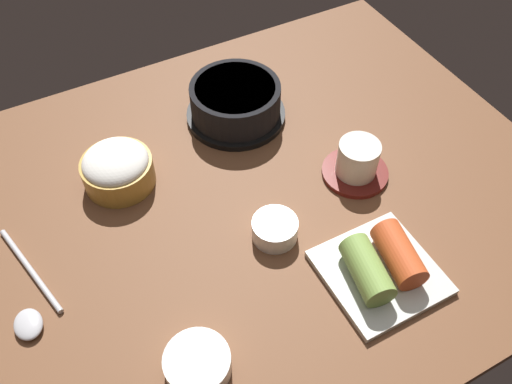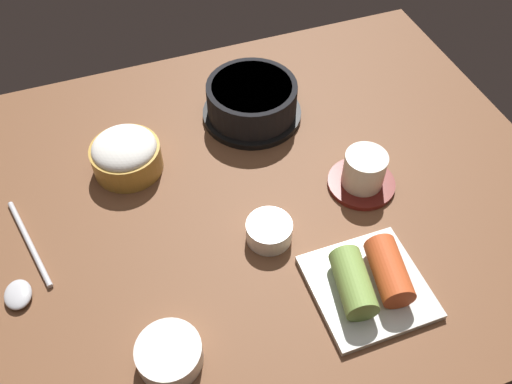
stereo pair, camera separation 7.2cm
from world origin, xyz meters
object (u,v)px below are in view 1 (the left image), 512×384
Objects in this scene: kimchi_plate at (382,266)px; side_bowl_near at (197,364)px; tea_cup_with_saucer at (357,162)px; spoon at (29,305)px; banchan_cup_center at (275,229)px; rice_bowl at (117,168)px; stone_pot at (236,102)px.

kimchi_plate reaches higher than side_bowl_near.
tea_cup_with_saucer is 0.55× the size of spoon.
banchan_cup_center is at bearing -165.39° from tea_cup_with_saucer.
rice_bowl is at bearing 128.58° from banchan_cup_center.
banchan_cup_center reaches higher than spoon.
kimchi_plate is at bearing 1.16° from side_bowl_near.
stone_pot is at bearing 117.09° from tea_cup_with_saucer.
spoon is (-16.23, 18.14, -1.09)cm from side_bowl_near.
banchan_cup_center is at bearing -8.57° from spoon.
kimchi_plate is at bearing -51.79° from rice_bowl.
stone_pot is at bearing 26.53° from spoon.
tea_cup_with_saucer is (33.54, -16.03, -0.35)cm from rice_bowl.
rice_bowl is at bearing -167.83° from stone_pot.
rice_bowl and tea_cup_with_saucer have the same top height.
tea_cup_with_saucer is 18.56cm from kimchi_plate.
rice_bowl is 1.66× the size of banchan_cup_center.
side_bowl_near is (-35.11, -17.48, -1.16)cm from tea_cup_with_saucer.
rice_bowl is 0.74× the size of kimchi_plate.
kimchi_plate reaches higher than spoon.
tea_cup_with_saucer reaches higher than side_bowl_near.
kimchi_plate is (9.58, -12.44, 0.41)cm from banchan_cup_center.
spoon is at bearing -139.21° from rice_bowl.
stone_pot is 1.15× the size of kimchi_plate.
tea_cup_with_saucer is 39.23cm from side_bowl_near.
stone_pot is at bearing 57.59° from side_bowl_near.
banchan_cup_center is 15.70cm from kimchi_plate.
rice_bowl is 41.94cm from kimchi_plate.
banchan_cup_center is (16.36, -20.51, -1.50)cm from rice_bowl.
stone_pot is 45.50cm from spoon.
spoon is at bearing 158.10° from kimchi_plate.
side_bowl_near is (-17.93, -13.00, -0.01)cm from banchan_cup_center.
side_bowl_near reaches higher than spoon.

